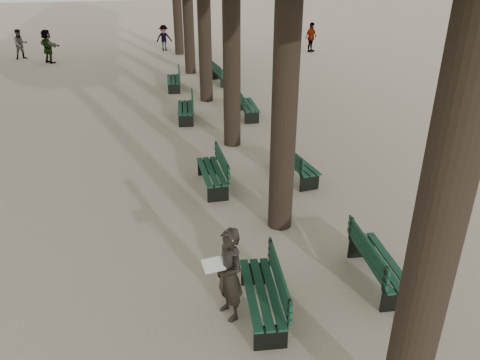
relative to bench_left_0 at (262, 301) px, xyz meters
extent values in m
plane|color=tan|center=(-0.37, -0.35, -0.27)|extent=(120.00, 120.00, 0.00)
cylinder|color=#33261C|center=(1.13, -2.35, 3.48)|extent=(0.52, 0.52, 7.50)
cylinder|color=#33261C|center=(1.13, 2.65, 3.48)|extent=(0.52, 0.52, 7.50)
cylinder|color=#33261C|center=(1.13, 7.65, 3.48)|extent=(0.52, 0.52, 7.50)
cylinder|color=#33261C|center=(1.13, 12.65, 3.48)|extent=(0.52, 0.52, 7.50)
cube|color=black|center=(-0.02, 0.00, -0.05)|extent=(0.71, 1.85, 0.45)
cube|color=#0D2F21|center=(-0.02, 0.00, 0.18)|extent=(0.73, 1.85, 0.04)
cube|color=#0D2F21|center=(0.26, -0.03, 0.45)|extent=(0.24, 1.79, 0.40)
cube|color=black|center=(-0.02, 4.81, -0.05)|extent=(0.52, 1.80, 0.45)
cube|color=#0D2F21|center=(-0.02, 4.81, 0.18)|extent=(0.54, 1.80, 0.04)
cube|color=#0D2F21|center=(0.26, 4.81, 0.45)|extent=(0.04, 1.80, 0.40)
cube|color=black|center=(-0.02, 10.37, -0.05)|extent=(0.72, 1.85, 0.45)
cube|color=#0D2F21|center=(-0.02, 10.37, 0.18)|extent=(0.74, 1.85, 0.04)
cube|color=#0D2F21|center=(0.26, 10.34, 0.45)|extent=(0.24, 1.79, 0.40)
cube|color=black|center=(-0.02, 14.69, -0.05)|extent=(0.67, 1.84, 0.45)
cube|color=#0D2F21|center=(-0.02, 14.69, 0.18)|extent=(0.69, 1.84, 0.04)
cube|color=#0D2F21|center=(0.26, 14.67, 0.45)|extent=(0.19, 1.80, 0.40)
cube|color=black|center=(2.28, 0.35, -0.05)|extent=(0.67, 1.84, 0.45)
cube|color=#0D2F21|center=(2.28, 0.35, 0.18)|extent=(0.69, 1.84, 0.04)
cube|color=#0D2F21|center=(2.00, 0.38, 0.45)|extent=(0.19, 1.80, 0.40)
cube|color=black|center=(2.28, 4.86, -0.05)|extent=(0.73, 1.85, 0.45)
cube|color=#0D2F21|center=(2.28, 4.86, 0.18)|extent=(0.75, 1.85, 0.04)
cube|color=#0D2F21|center=(2.01, 4.83, 0.45)|extent=(0.26, 1.79, 0.40)
cube|color=black|center=(2.28, 10.20, -0.05)|extent=(0.63, 1.83, 0.45)
cube|color=#0D2F21|center=(2.28, 10.20, 0.18)|extent=(0.65, 1.83, 0.04)
cube|color=#0D2F21|center=(2.00, 10.22, 0.45)|extent=(0.15, 1.80, 0.40)
cube|color=black|center=(2.28, 15.27, -0.05)|extent=(0.64, 1.83, 0.45)
cube|color=#0D2F21|center=(2.28, 15.27, 0.18)|extent=(0.66, 1.83, 0.04)
cube|color=#0D2F21|center=(2.00, 15.25, 0.45)|extent=(0.16, 1.80, 0.40)
imported|color=black|center=(-0.53, 0.10, 0.55)|extent=(0.54, 0.73, 1.64)
cube|color=white|center=(-0.78, 0.10, 0.78)|extent=(0.37, 0.29, 0.12)
imported|color=#262628|center=(-6.07, 21.82, 0.61)|extent=(1.32, 1.49, 1.77)
imported|color=#262628|center=(8.99, 21.60, 0.59)|extent=(1.04, 0.84, 1.73)
imported|color=#262628|center=(0.36, 23.97, 0.49)|extent=(1.02, 0.47, 1.52)
imported|color=#262628|center=(-7.71, 23.26, 0.54)|extent=(0.85, 0.63, 1.62)
camera|label=1|loc=(-1.71, -5.82, 5.15)|focal=35.00mm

